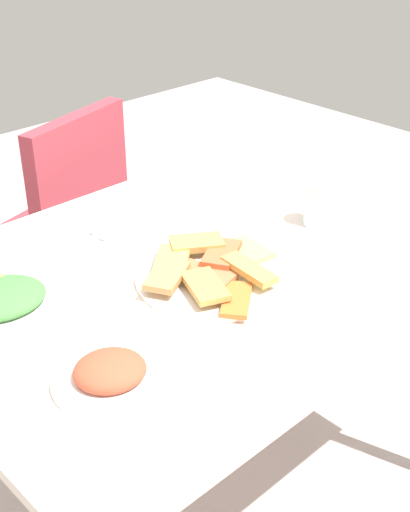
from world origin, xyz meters
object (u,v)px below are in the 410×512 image
at_px(dining_table, 199,291).
at_px(spoon, 117,221).
at_px(drinking_glass, 318,205).
at_px(fork, 126,226).
at_px(paper_napkin, 121,225).
at_px(pide_platter, 212,272).
at_px(salad_plate_rice, 110,374).
at_px(dining_chair, 59,230).
at_px(salad_plate_greens, 1,300).

height_order(dining_table, spoon, spoon).
xyz_separation_m(drinking_glass, fork, (-0.35, 0.30, -0.05)).
distance_m(dining_table, paper_napkin, 0.27).
height_order(pide_platter, fork, pide_platter).
relative_size(drinking_glass, paper_napkin, 0.76).
bearing_deg(dining_table, salad_plate_rice, -153.55).
bearing_deg(paper_napkin, fork, -90.00).
distance_m(salad_plate_rice, spoon, 0.59).
distance_m(drinking_glass, spoon, 0.49).
height_order(pide_platter, drinking_glass, drinking_glass).
xyz_separation_m(dining_table, paper_napkin, (-0.02, 0.25, 0.08)).
xyz_separation_m(dining_table, spoon, (-0.02, 0.27, 0.08)).
height_order(fork, spoon, same).
bearing_deg(dining_chair, pide_platter, -99.60).
bearing_deg(spoon, dining_chair, 69.35).
height_order(salad_plate_rice, spoon, salad_plate_rice).
bearing_deg(spoon, dining_table, -91.96).
bearing_deg(paper_napkin, spoon, 90.00).
bearing_deg(salad_plate_greens, fork, 14.42).
distance_m(salad_plate_greens, fork, 0.40).
bearing_deg(pide_platter, drinking_glass, 0.94).
distance_m(pide_platter, salad_plate_rice, 0.37).
bearing_deg(dining_chair, salad_plate_rice, -117.14).
distance_m(dining_chair, salad_plate_greens, 0.87).
bearing_deg(dining_table, pide_platter, -112.54).
xyz_separation_m(dining_chair, salad_plate_greens, (-0.52, -0.64, 0.28)).
height_order(dining_table, drinking_glass, drinking_glass).
relative_size(paper_napkin, fork, 0.82).
height_order(salad_plate_rice, drinking_glass, drinking_glass).
relative_size(dining_table, salad_plate_rice, 6.13).
height_order(dining_chair, pide_platter, dining_chair).
height_order(pide_platter, salad_plate_greens, same).
distance_m(dining_table, fork, 0.25).
bearing_deg(dining_chair, dining_table, -98.38).
bearing_deg(drinking_glass, dining_table, 169.15).
distance_m(dining_chair, pide_platter, 0.90).
height_order(drinking_glass, spoon, drinking_glass).
relative_size(dining_table, salad_plate_greens, 5.29).
xyz_separation_m(salad_plate_greens, drinking_glass, (0.73, -0.20, 0.03)).
xyz_separation_m(salad_plate_rice, fork, (0.36, 0.43, -0.01)).
distance_m(salad_plate_greens, drinking_glass, 0.76).
distance_m(dining_table, dining_chair, 0.81).
bearing_deg(salad_plate_rice, pide_platter, 18.92).
height_order(dining_table, fork, fork).
bearing_deg(paper_napkin, salad_plate_rice, -129.27).
xyz_separation_m(dining_chair, spoon, (-0.13, -0.51, 0.27)).
bearing_deg(dining_table, salad_plate_greens, 161.22).
height_order(dining_table, pide_platter, pide_platter).
bearing_deg(fork, dining_chair, 68.20).
distance_m(drinking_glass, fork, 0.46).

